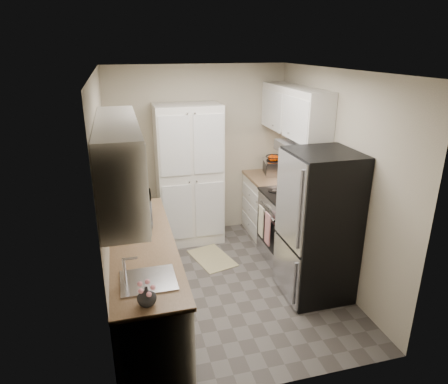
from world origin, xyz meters
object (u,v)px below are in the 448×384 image
object	(u,v)px
refrigerator	(318,226)
pantry_cabinet	(189,175)
toaster_oven	(274,167)
microwave	(135,210)
wine_bottle	(129,196)
electric_range	(290,226)

from	to	relation	value
refrigerator	pantry_cabinet	bearing A→B (deg)	123.46
toaster_oven	microwave	bearing A→B (deg)	-138.30
refrigerator	microwave	xyz separation A→B (m)	(-1.96, 0.46, 0.22)
microwave	refrigerator	bearing A→B (deg)	-99.87
microwave	toaster_oven	distance (m)	2.44
pantry_cabinet	toaster_oven	distance (m)	1.28
refrigerator	toaster_oven	bearing A→B (deg)	85.32
wine_bottle	electric_range	bearing A→B (deg)	-3.98
refrigerator	wine_bottle	bearing A→B (deg)	154.80
electric_range	microwave	distance (m)	2.11
microwave	toaster_oven	world-z (taller)	microwave
wine_bottle	toaster_oven	xyz separation A→B (m)	(2.14, 0.76, -0.03)
electric_range	wine_bottle	distance (m)	2.12
pantry_cabinet	microwave	distance (m)	1.51
refrigerator	toaster_oven	world-z (taller)	refrigerator
refrigerator	microwave	size ratio (longest dim) A/B	3.22
refrigerator	wine_bottle	xyz separation A→B (m)	(-2.00, 0.94, 0.20)
electric_range	microwave	world-z (taller)	microwave
wine_bottle	toaster_oven	distance (m)	2.27
pantry_cabinet	microwave	world-z (taller)	pantry_cabinet
electric_range	toaster_oven	bearing A→B (deg)	83.38
electric_range	toaster_oven	world-z (taller)	toaster_oven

